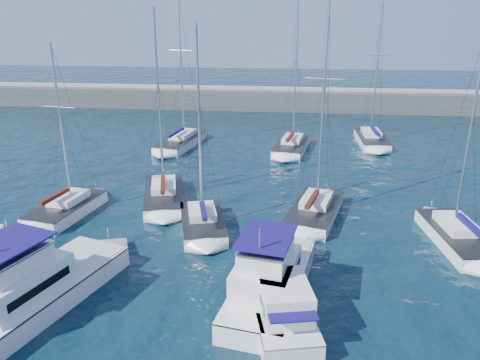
# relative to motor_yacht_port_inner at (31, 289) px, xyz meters

# --- Properties ---
(ground) EXTENTS (220.00, 220.00, 0.00)m
(ground) POSITION_rel_motor_yacht_port_inner_xyz_m (7.51, 3.98, -1.13)
(ground) COLOR black
(ground) RESTS_ON ground
(breakwater) EXTENTS (160.00, 6.00, 4.45)m
(breakwater) POSITION_rel_motor_yacht_port_inner_xyz_m (7.51, 55.98, -0.08)
(breakwater) COLOR #424244
(breakwater) RESTS_ON ground
(motor_yacht_port_inner) EXTENTS (6.79, 11.13, 4.69)m
(motor_yacht_port_inner) POSITION_rel_motor_yacht_port_inner_xyz_m (0.00, 0.00, 0.00)
(motor_yacht_port_inner) COLOR silver
(motor_yacht_port_inner) RESTS_ON ground
(motor_yacht_stbd_inner) EXTENTS (5.10, 10.15, 4.69)m
(motor_yacht_stbd_inner) POSITION_rel_motor_yacht_port_inner_xyz_m (12.29, 2.12, 0.00)
(motor_yacht_stbd_inner) COLOR silver
(motor_yacht_stbd_inner) RESTS_ON ground
(motor_yacht_stbd_outer) EXTENTS (4.16, 7.19, 3.20)m
(motor_yacht_stbd_outer) POSITION_rel_motor_yacht_port_inner_xyz_m (12.99, -0.11, -0.19)
(motor_yacht_stbd_outer) COLOR white
(motor_yacht_stbd_outer) RESTS_ON ground
(sailboat_mid_a) EXTENTS (4.23, 7.27, 13.13)m
(sailboat_mid_a) POSITION_rel_motor_yacht_port_inner_xyz_m (-3.79, 11.71, -0.62)
(sailboat_mid_a) COLOR silver
(sailboat_mid_a) RESTS_ON ground
(sailboat_mid_b) EXTENTS (4.98, 8.54, 15.49)m
(sailboat_mid_b) POSITION_rel_motor_yacht_port_inner_xyz_m (2.94, 15.24, -0.60)
(sailboat_mid_b) COLOR white
(sailboat_mid_b) RESTS_ON ground
(sailboat_mid_c) EXTENTS (4.54, 6.97, 14.45)m
(sailboat_mid_c) POSITION_rel_motor_yacht_port_inner_xyz_m (7.10, 10.26, -0.59)
(sailboat_mid_c) COLOR silver
(sailboat_mid_c) RESTS_ON ground
(sailboat_mid_d) EXTENTS (4.95, 8.26, 16.58)m
(sailboat_mid_d) POSITION_rel_motor_yacht_port_inner_xyz_m (15.18, 13.42, -0.59)
(sailboat_mid_d) COLOR silver
(sailboat_mid_d) RESTS_ON ground
(sailboat_mid_e) EXTENTS (4.00, 7.99, 14.13)m
(sailboat_mid_e) POSITION_rel_motor_yacht_port_inner_xyz_m (24.55, 10.07, -0.61)
(sailboat_mid_e) COLOR white
(sailboat_mid_e) RESTS_ON ground
(sailboat_back_a) EXTENTS (4.58, 9.80, 17.30)m
(sailboat_back_a) POSITION_rel_motor_yacht_port_inner_xyz_m (0.45, 32.12, -0.59)
(sailboat_back_a) COLOR white
(sailboat_back_a) RESTS_ON ground
(sailboat_back_b) EXTENTS (4.39, 8.73, 16.98)m
(sailboat_back_b) POSITION_rel_motor_yacht_port_inner_xyz_m (13.29, 31.55, -0.59)
(sailboat_back_b) COLOR white
(sailboat_back_b) RESTS_ON ground
(sailboat_back_c) EXTENTS (3.22, 8.34, 16.28)m
(sailboat_back_c) POSITION_rel_motor_yacht_port_inner_xyz_m (22.67, 35.51, -0.59)
(sailboat_back_c) COLOR white
(sailboat_back_c) RESTS_ON ground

